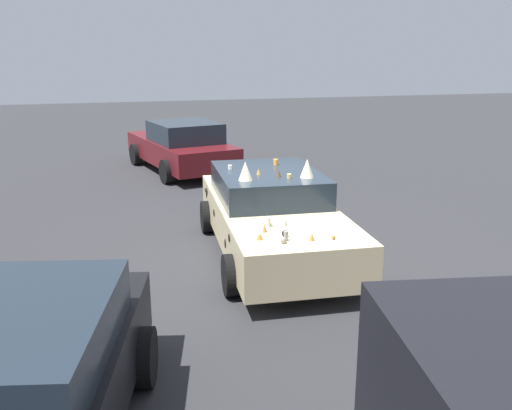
% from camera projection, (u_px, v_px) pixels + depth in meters
% --- Properties ---
extents(ground_plane, '(60.00, 60.00, 0.00)m').
position_uv_depth(ground_plane, '(273.00, 255.00, 9.46)').
color(ground_plane, '#2D2D30').
extents(art_car_decorated, '(4.80, 2.34, 1.67)m').
position_uv_depth(art_car_decorated, '(272.00, 214.00, 9.35)').
color(art_car_decorated, beige).
rests_on(art_car_decorated, ground).
extents(parked_sedan_far_left, '(4.79, 2.75, 1.44)m').
position_uv_depth(parked_sedan_far_left, '(181.00, 146.00, 15.80)').
color(parked_sedan_far_left, '#5B1419').
rests_on(parked_sedan_far_left, ground).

